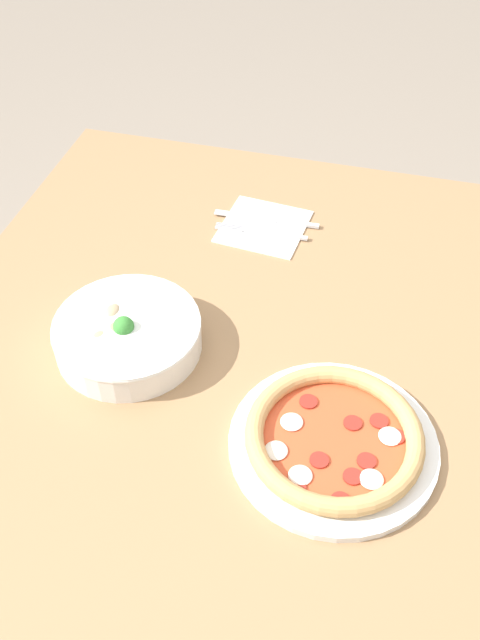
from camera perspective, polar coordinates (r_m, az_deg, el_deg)
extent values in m
plane|color=gray|center=(1.74, -1.77, -21.24)|extent=(8.00, 8.00, 0.00)
cube|color=#99724C|center=(1.09, -2.65, -4.76)|extent=(1.23, 0.93, 0.03)
cylinder|color=olive|center=(1.73, 15.77, -2.09)|extent=(0.06, 0.06, 0.75)
cylinder|color=olive|center=(1.83, -9.19, 2.45)|extent=(0.06, 0.06, 0.75)
cylinder|color=white|center=(1.00, 7.45, -9.81)|extent=(0.29, 0.29, 0.01)
torus|color=tan|center=(0.98, 7.55, -9.17)|extent=(0.24, 0.24, 0.03)
cylinder|color=#D14C28|center=(0.99, 7.50, -9.51)|extent=(0.21, 0.21, 0.01)
cylinder|color=maroon|center=(1.01, 11.06, -7.92)|extent=(0.03, 0.03, 0.00)
cylinder|color=maroon|center=(0.94, 4.50, -13.21)|extent=(0.03, 0.03, 0.00)
cylinder|color=maroon|center=(0.96, 6.36, -11.08)|extent=(0.03, 0.03, 0.00)
cylinder|color=maroon|center=(1.02, 5.50, -6.51)|extent=(0.03, 0.03, 0.00)
cylinder|color=maroon|center=(0.96, 9.01, -12.27)|extent=(0.03, 0.03, 0.00)
cylinder|color=maroon|center=(0.93, 8.04, -14.13)|extent=(0.03, 0.03, 0.00)
cylinder|color=maroon|center=(1.00, 9.01, -8.14)|extent=(0.03, 0.03, 0.00)
cylinder|color=maroon|center=(0.97, 10.09, -11.04)|extent=(0.03, 0.03, 0.00)
cylinder|color=maroon|center=(1.00, 12.33, -9.10)|extent=(0.03, 0.03, 0.00)
ellipsoid|color=silver|center=(0.97, 2.90, -10.38)|extent=(0.03, 0.03, 0.01)
ellipsoid|color=silver|center=(0.95, 4.85, -12.28)|extent=(0.03, 0.03, 0.01)
ellipsoid|color=silver|center=(1.00, 4.16, -8.13)|extent=(0.03, 0.03, 0.01)
ellipsoid|color=silver|center=(0.96, 10.48, -12.41)|extent=(0.03, 0.03, 0.01)
ellipsoid|color=silver|center=(1.00, 11.92, -9.08)|extent=(0.03, 0.03, 0.01)
cylinder|color=white|center=(1.11, -8.95, -1.21)|extent=(0.23, 0.23, 0.05)
torus|color=white|center=(1.09, -9.07, -0.45)|extent=(0.23, 0.23, 0.01)
ellipsoid|color=#998466|center=(1.09, -9.96, -0.76)|extent=(0.04, 0.04, 0.02)
ellipsoid|color=#998466|center=(1.15, -9.62, 1.67)|extent=(0.03, 0.03, 0.02)
ellipsoid|color=tan|center=(1.12, -10.15, 0.64)|extent=(0.03, 0.02, 0.02)
ellipsoid|color=tan|center=(1.08, -11.20, -1.36)|extent=(0.04, 0.04, 0.02)
sphere|color=#388433|center=(1.08, -9.30, -0.52)|extent=(0.03, 0.03, 0.03)
cube|color=white|center=(1.34, 1.93, 7.49)|extent=(0.16, 0.16, 0.00)
cube|color=silver|center=(1.31, 2.82, 6.89)|extent=(0.01, 0.12, 0.00)
cube|color=silver|center=(1.33, -0.80, 7.58)|extent=(0.00, 0.05, 0.00)
cube|color=silver|center=(1.33, -0.84, 7.47)|extent=(0.00, 0.05, 0.00)
cube|color=silver|center=(1.33, -0.89, 7.36)|extent=(0.00, 0.05, 0.00)
cube|color=silver|center=(1.32, -0.93, 7.25)|extent=(0.00, 0.05, 0.00)
cube|color=silver|center=(1.34, 4.65, 7.71)|extent=(0.01, 0.08, 0.01)
cube|color=silver|center=(1.36, 0.45, 8.31)|extent=(0.02, 0.12, 0.00)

